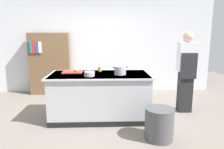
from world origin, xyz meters
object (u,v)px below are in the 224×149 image
object	(u,v)px
onion	(76,70)
trash_bin	(159,124)
stock_pot	(120,70)
mixing_bowl	(89,74)
juice_cup	(100,69)
bookshelf	(50,64)
person_chef	(186,70)

from	to	relation	value
onion	trash_bin	size ratio (longest dim) A/B	0.15
stock_pot	mixing_bowl	world-z (taller)	stock_pot
onion	juice_cup	size ratio (longest dim) A/B	0.77
trash_bin	mixing_bowl	bearing A→B (deg)	148.00
mixing_bowl	juice_cup	bearing A→B (deg)	69.52
mixing_bowl	trash_bin	xyz separation A→B (m)	(1.15, -0.72, -0.69)
trash_bin	bookshelf	bearing A→B (deg)	131.09
onion	bookshelf	size ratio (longest dim) A/B	0.05
mixing_bowl	bookshelf	xyz separation A→B (m)	(-1.22, 2.00, -0.09)
stock_pot	person_chef	xyz separation A→B (m)	(1.43, 0.34, -0.07)
juice_cup	bookshelf	xyz separation A→B (m)	(-1.41, 1.51, -0.10)
juice_cup	person_chef	bearing A→B (deg)	-0.29
mixing_bowl	juice_cup	xyz separation A→B (m)	(0.18, 0.49, 0.01)
person_chef	bookshelf	bearing A→B (deg)	83.45
onion	trash_bin	bearing A→B (deg)	-36.41
stock_pot	person_chef	bearing A→B (deg)	13.46
onion	trash_bin	world-z (taller)	onion
onion	stock_pot	distance (m)	0.91
stock_pot	juice_cup	world-z (taller)	stock_pot
stock_pot	juice_cup	xyz separation A→B (m)	(-0.40, 0.35, -0.03)
stock_pot	juice_cup	size ratio (longest dim) A/B	2.89
onion	bookshelf	world-z (taller)	bookshelf
person_chef	bookshelf	size ratio (longest dim) A/B	1.01
bookshelf	onion	bearing A→B (deg)	-60.75
trash_bin	person_chef	xyz separation A→B (m)	(0.87, 1.20, 0.66)
mixing_bowl	bookshelf	bearing A→B (deg)	121.43
mixing_bowl	person_chef	world-z (taller)	person_chef
onion	juice_cup	xyz separation A→B (m)	(0.48, 0.14, -0.01)
onion	person_chef	world-z (taller)	person_chef
mixing_bowl	trash_bin	size ratio (longest dim) A/B	0.39
stock_pot	person_chef	size ratio (longest dim) A/B	0.17
onion	juice_cup	distance (m)	0.50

